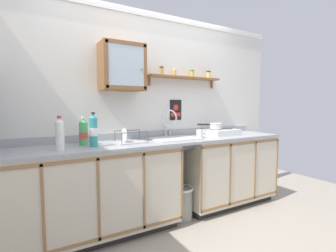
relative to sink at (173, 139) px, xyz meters
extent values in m
plane|color=#9E9384|center=(-0.20, -0.36, -0.92)|extent=(6.30, 6.30, 0.00)
cube|color=silver|center=(-0.20, 0.27, 0.29)|extent=(3.90, 0.05, 2.41)
cube|color=white|center=(-0.20, 0.24, 1.44)|extent=(3.90, 0.02, 0.05)
cube|color=black|center=(-0.96, -0.01, -0.88)|extent=(1.70, 0.52, 0.08)
cube|color=beige|center=(-0.96, -0.04, -0.43)|extent=(1.73, 0.58, 0.81)
cube|color=#997047|center=(-0.96, -0.34, -0.07)|extent=(1.73, 0.01, 0.03)
cube|color=#997047|center=(-0.96, -0.34, -0.79)|extent=(1.73, 0.01, 0.03)
cube|color=#997047|center=(-1.40, -0.34, -0.43)|extent=(0.02, 0.01, 0.74)
cube|color=#997047|center=(-0.96, -0.34, -0.43)|extent=(0.02, 0.01, 0.74)
cube|color=#997047|center=(-0.53, -0.34, -0.43)|extent=(0.02, 0.01, 0.74)
cube|color=#997047|center=(-0.10, -0.34, -0.43)|extent=(0.02, 0.01, 0.74)
cube|color=black|center=(0.79, -0.01, -0.88)|extent=(1.26, 0.52, 0.08)
cube|color=beige|center=(0.79, -0.04, -0.43)|extent=(1.28, 0.58, 0.81)
cube|color=#997047|center=(0.79, -0.34, -0.07)|extent=(1.28, 0.01, 0.03)
cube|color=#997047|center=(0.79, -0.34, -0.79)|extent=(1.28, 0.01, 0.03)
cube|color=#997047|center=(0.15, -0.34, -0.43)|extent=(0.02, 0.01, 0.74)
cube|color=#997047|center=(0.58, -0.34, -0.43)|extent=(0.02, 0.01, 0.74)
cube|color=#997047|center=(1.01, -0.34, -0.43)|extent=(0.02, 0.01, 0.74)
cube|color=#997047|center=(1.44, -0.34, -0.43)|extent=(0.02, 0.01, 0.74)
cube|color=#9EA3A8|center=(-0.20, -0.04, -0.01)|extent=(3.26, 0.61, 0.03)
cube|color=#9EA3A8|center=(-0.20, 0.24, 0.04)|extent=(3.26, 0.02, 0.08)
cube|color=silver|center=(0.00, -0.02, 0.01)|extent=(0.54, 0.42, 0.01)
cube|color=slate|center=(0.00, -0.02, -0.10)|extent=(0.46, 0.34, 0.01)
cube|color=slate|center=(0.00, 0.15, -0.05)|extent=(0.46, 0.01, 0.10)
cube|color=slate|center=(0.00, -0.20, -0.05)|extent=(0.46, 0.01, 0.10)
cylinder|color=#4C4C51|center=(0.00, -0.02, -0.10)|extent=(0.04, 0.04, 0.01)
cylinder|color=silver|center=(0.01, 0.21, 0.01)|extent=(0.05, 0.05, 0.02)
cylinder|color=silver|center=(0.01, 0.21, 0.13)|extent=(0.02, 0.02, 0.21)
torus|color=silver|center=(0.01, 0.11, 0.24)|extent=(0.21, 0.02, 0.21)
cylinder|color=silver|center=(0.07, 0.21, 0.05)|extent=(0.02, 0.02, 0.05)
cube|color=silver|center=(0.73, -0.02, 0.04)|extent=(0.40, 0.29, 0.08)
cylinder|color=#2D2D2D|center=(0.64, 0.00, 0.08)|extent=(0.16, 0.16, 0.01)
cylinder|color=#2D2D2D|center=(0.83, 0.00, 0.08)|extent=(0.16, 0.16, 0.01)
cylinder|color=black|center=(0.64, -0.15, 0.04)|extent=(0.03, 0.02, 0.03)
cylinder|color=black|center=(0.83, -0.15, 0.04)|extent=(0.03, 0.02, 0.03)
cylinder|color=silver|center=(0.64, 0.00, 0.12)|extent=(0.16, 0.16, 0.07)
torus|color=silver|center=(0.64, 0.00, 0.16)|extent=(0.16, 0.16, 0.01)
cylinder|color=black|center=(0.49, 0.06, 0.15)|extent=(0.16, 0.09, 0.02)
cylinder|color=#4CB266|center=(-1.00, 0.04, 0.11)|extent=(0.08, 0.08, 0.22)
cone|color=#4CB266|center=(-1.00, 0.04, 0.24)|extent=(0.08, 0.08, 0.04)
cylinder|color=white|center=(-1.00, 0.04, 0.27)|extent=(0.04, 0.04, 0.02)
cylinder|color=#D84C3F|center=(-1.00, 0.04, 0.10)|extent=(0.08, 0.08, 0.06)
cylinder|color=white|center=(-1.24, -0.15, 0.12)|extent=(0.07, 0.07, 0.24)
cone|color=white|center=(-1.24, -0.15, 0.26)|extent=(0.07, 0.07, 0.03)
cylinder|color=red|center=(-1.24, -0.15, 0.29)|extent=(0.03, 0.03, 0.02)
cylinder|color=white|center=(-1.24, -0.15, 0.13)|extent=(0.08, 0.08, 0.07)
cylinder|color=teal|center=(-0.94, -0.11, 0.14)|extent=(0.08, 0.08, 0.27)
cone|color=teal|center=(-0.94, -0.11, 0.29)|extent=(0.07, 0.07, 0.03)
cylinder|color=#262626|center=(-0.94, -0.11, 0.32)|extent=(0.03, 0.03, 0.02)
cylinder|color=white|center=(-0.94, -0.11, 0.14)|extent=(0.08, 0.08, 0.08)
cube|color=#B2B2B7|center=(-0.54, -0.05, 0.01)|extent=(0.30, 0.24, 0.01)
cylinder|color=#4C4F54|center=(-0.68, -0.16, 0.07)|extent=(0.01, 0.01, 0.11)
cylinder|color=#4C4F54|center=(-0.40, -0.16, 0.07)|extent=(0.01, 0.01, 0.11)
cylinder|color=#4C4F54|center=(-0.68, 0.06, 0.07)|extent=(0.01, 0.01, 0.11)
cylinder|color=#4C4F54|center=(-0.40, 0.06, 0.07)|extent=(0.01, 0.01, 0.11)
cylinder|color=#4C4F54|center=(-0.54, -0.16, 0.12)|extent=(0.28, 0.01, 0.01)
cylinder|color=#4C4F54|center=(-0.54, 0.06, 0.12)|extent=(0.28, 0.01, 0.01)
cylinder|color=white|center=(-0.62, -0.05, 0.09)|extent=(0.01, 0.15, 0.15)
cylinder|color=white|center=(0.33, -0.07, 0.05)|extent=(0.08, 0.08, 0.10)
torus|color=white|center=(0.36, -0.10, 0.05)|extent=(0.05, 0.06, 0.07)
cube|color=brown|center=(-0.58, 0.11, 0.79)|extent=(0.46, 0.28, 0.49)
cube|color=silver|center=(-0.58, -0.04, 0.79)|extent=(0.38, 0.01, 0.40)
cube|color=brown|center=(-0.78, -0.04, 0.79)|extent=(0.04, 0.01, 0.46)
cube|color=brown|center=(-0.37, -0.04, 0.79)|extent=(0.04, 0.01, 0.46)
cube|color=brown|center=(-0.58, -0.04, 1.01)|extent=(0.43, 0.01, 0.04)
cube|color=brown|center=(-0.58, -0.04, 0.57)|extent=(0.43, 0.01, 0.04)
sphere|color=olive|center=(-0.42, -0.06, 0.77)|extent=(0.02, 0.02, 0.02)
cube|color=brown|center=(0.28, 0.18, 0.74)|extent=(1.01, 0.14, 0.02)
cube|color=brown|center=(-0.20, 0.23, 0.67)|extent=(0.02, 0.03, 0.10)
cube|color=brown|center=(0.76, 0.23, 0.67)|extent=(0.02, 0.03, 0.10)
cylinder|color=tan|center=(-0.07, 0.17, 0.79)|extent=(0.04, 0.04, 0.08)
cylinder|color=black|center=(-0.07, 0.17, 0.84)|extent=(0.05, 0.05, 0.02)
cylinder|color=gold|center=(0.13, 0.19, 0.79)|extent=(0.04, 0.04, 0.07)
cylinder|color=white|center=(0.13, 0.19, 0.83)|extent=(0.04, 0.04, 0.02)
cylinder|color=gold|center=(0.39, 0.18, 0.79)|extent=(0.05, 0.05, 0.08)
cylinder|color=#33723F|center=(0.39, 0.18, 0.83)|extent=(0.05, 0.05, 0.02)
cylinder|color=#E0C659|center=(0.64, 0.17, 0.79)|extent=(0.05, 0.05, 0.08)
cylinder|color=black|center=(0.64, 0.17, 0.84)|extent=(0.05, 0.05, 0.02)
cube|color=black|center=(0.18, 0.24, 0.33)|extent=(0.17, 0.01, 0.26)
cube|color=red|center=(0.18, 0.24, 0.27)|extent=(0.14, 0.00, 0.05)
cylinder|color=red|center=(0.18, 0.24, 0.36)|extent=(0.08, 0.00, 0.08)
cylinder|color=gray|center=(0.03, -0.14, -0.74)|extent=(0.25, 0.25, 0.36)
torus|color=white|center=(0.03, -0.14, -0.56)|extent=(0.28, 0.28, 0.02)
camera|label=1|loc=(-1.48, -2.44, 0.39)|focal=26.38mm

